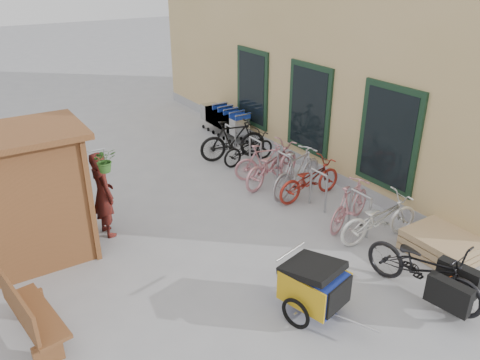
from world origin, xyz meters
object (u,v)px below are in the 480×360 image
bike_0 (379,218)px  bike_7 (233,140)px  pallet_stack (442,245)px  bike_2 (310,179)px  child_trailer (314,284)px  shopping_carts (224,118)px  bike_1 (350,204)px  bike_6 (249,148)px  cargo_bike (425,269)px  kiosk (18,181)px  bench (30,313)px  bike_3 (297,172)px  bike_5 (264,162)px  person_kiosk (103,194)px  bike_4 (272,164)px

bike_0 → bike_7: bike_7 is taller
pallet_stack → bike_2: bike_2 is taller
child_trailer → bike_0: 2.59m
child_trailer → shopping_carts: bearing=54.4°
pallet_stack → bike_1: bearing=110.9°
shopping_carts → bike_6: bearing=-104.4°
child_trailer → cargo_bike: bearing=-34.7°
child_trailer → bike_7: 6.28m
kiosk → bench: (-0.40, -2.13, -1.08)m
kiosk → child_trailer: 5.12m
shopping_carts → kiosk: bearing=-148.6°
shopping_carts → bike_3: (-0.63, -4.31, -0.02)m
shopping_carts → bike_7: 1.90m
bike_0 → bike_5: bike_0 is taller
bench → bike_7: bearing=26.9°
person_kiosk → bike_7: person_kiosk is taller
bench → bike_4: bike_4 is taller
bike_0 → cargo_bike: bearing=164.3°
bike_4 → bike_6: bearing=-25.4°
child_trailer → person_kiosk: size_ratio=0.93×
bike_5 → bike_7: size_ratio=0.82×
bench → bike_6: 7.18m
kiosk → bike_5: (5.48, 0.60, -1.10)m
kiosk → pallet_stack: 7.50m
bike_2 → bike_4: size_ratio=0.91×
pallet_stack → bike_6: 5.55m
bike_3 → bike_4: size_ratio=0.96×
bike_0 → bike_6: bearing=8.2°
bike_2 → bike_1: bearing=173.5°
cargo_bike → bike_1: size_ratio=1.30×
bike_5 → bike_6: 1.07m
pallet_stack → bike_1: size_ratio=0.76×
pallet_stack → child_trailer: (-2.98, 0.09, 0.30)m
bike_2 → bike_6: bearing=-1.2°
pallet_stack → bench: 6.90m
bike_6 → bike_7: 0.51m
bike_6 → bike_4: bearing=166.9°
shopping_carts → bike_4: bike_4 is taller
pallet_stack → bike_1: bike_1 is taller
bike_1 → cargo_bike: bearing=146.0°
pallet_stack → child_trailer: child_trailer is taller
shopping_carts → bike_6: size_ratio=1.36×
shopping_carts → bike_0: (-0.57, -6.70, -0.11)m
pallet_stack → shopping_carts: bearing=90.0°
person_kiosk → cargo_bike: bearing=-148.0°
person_kiosk → bike_3: (4.24, -0.62, -0.31)m
shopping_carts → pallet_stack: bearing=-90.0°
bench → bike_3: bearing=6.6°
child_trailer → bike_6: 5.94m
kiosk → person_kiosk: size_ratio=1.45×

